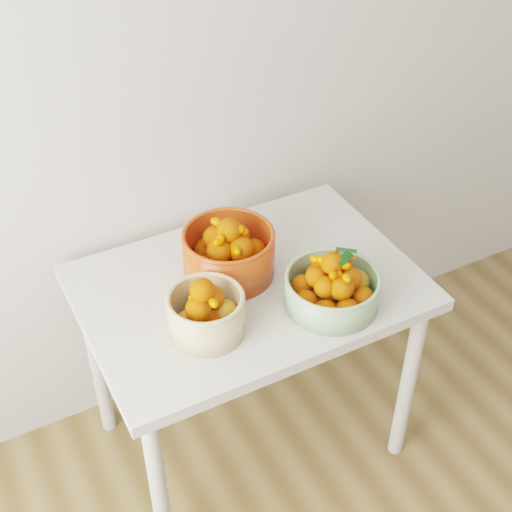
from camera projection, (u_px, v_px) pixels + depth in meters
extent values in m
cube|color=beige|center=(250.00, 31.00, 2.12)|extent=(4.00, 0.04, 2.70)
cube|color=silver|center=(249.00, 288.00, 2.16)|extent=(1.00, 0.70, 0.04)
cylinder|color=silver|center=(159.00, 493.00, 2.03)|extent=(0.05, 0.05, 0.71)
cylinder|color=silver|center=(408.00, 383.00, 2.35)|extent=(0.05, 0.05, 0.71)
cylinder|color=silver|center=(96.00, 360.00, 2.43)|extent=(0.05, 0.05, 0.71)
cylinder|color=silver|center=(316.00, 281.00, 2.75)|extent=(0.05, 0.05, 0.71)
cylinder|color=#D1B47E|center=(206.00, 315.00, 1.95)|extent=(0.24, 0.24, 0.12)
torus|color=#D1B47E|center=(205.00, 298.00, 1.91)|extent=(0.25, 0.25, 0.02)
sphere|color=#D1660C|center=(225.00, 312.00, 1.97)|extent=(0.08, 0.08, 0.08)
sphere|color=#D1660C|center=(199.00, 306.00, 1.99)|extent=(0.07, 0.07, 0.07)
sphere|color=#D1660C|center=(188.00, 324.00, 1.94)|extent=(0.08, 0.08, 0.08)
sphere|color=#D34500|center=(215.00, 330.00, 1.92)|extent=(0.07, 0.07, 0.07)
sphere|color=#D34500|center=(206.00, 318.00, 1.96)|extent=(0.07, 0.07, 0.07)
sphere|color=#D34500|center=(212.00, 297.00, 1.94)|extent=(0.07, 0.07, 0.07)
sphere|color=#D34500|center=(198.00, 309.00, 1.90)|extent=(0.07, 0.07, 0.07)
sphere|color=#D34500|center=(202.00, 290.00, 1.89)|extent=(0.07, 0.07, 0.07)
ellipsoid|color=#EE5900|center=(194.00, 299.00, 1.91)|extent=(0.04, 0.04, 0.03)
ellipsoid|color=#EE5900|center=(207.00, 288.00, 1.89)|extent=(0.05, 0.03, 0.04)
ellipsoid|color=#EE5900|center=(198.00, 288.00, 1.89)|extent=(0.04, 0.04, 0.03)
ellipsoid|color=#EE5900|center=(213.00, 303.00, 1.86)|extent=(0.03, 0.04, 0.03)
cylinder|color=#85B17D|center=(332.00, 291.00, 2.04)|extent=(0.36, 0.36, 0.10)
torus|color=#85B17D|center=(333.00, 278.00, 2.01)|extent=(0.37, 0.37, 0.01)
sphere|color=#D1660C|center=(357.00, 282.00, 2.08)|extent=(0.07, 0.07, 0.07)
sphere|color=#D34500|center=(338.00, 273.00, 2.11)|extent=(0.07, 0.07, 0.07)
sphere|color=#D34500|center=(317.00, 274.00, 2.11)|extent=(0.07, 0.07, 0.07)
sphere|color=#D34500|center=(302.00, 286.00, 2.06)|extent=(0.07, 0.07, 0.07)
sphere|color=#D34500|center=(306.00, 302.00, 2.01)|extent=(0.07, 0.07, 0.07)
sphere|color=#D34500|center=(325.00, 312.00, 1.98)|extent=(0.07, 0.07, 0.07)
sphere|color=#D34500|center=(348.00, 310.00, 1.98)|extent=(0.07, 0.07, 0.07)
sphere|color=#D34500|center=(362.00, 298.00, 2.03)|extent=(0.07, 0.07, 0.07)
sphere|color=#D34500|center=(332.00, 292.00, 2.05)|extent=(0.07, 0.07, 0.07)
sphere|color=#D34500|center=(341.00, 268.00, 2.04)|extent=(0.07, 0.07, 0.07)
sphere|color=#D34500|center=(324.00, 268.00, 2.05)|extent=(0.07, 0.07, 0.07)
sphere|color=#D34500|center=(316.00, 277.00, 2.01)|extent=(0.06, 0.06, 0.06)
sphere|color=#D34500|center=(325.00, 287.00, 1.98)|extent=(0.06, 0.06, 0.06)
sphere|color=#D34500|center=(341.00, 288.00, 1.98)|extent=(0.07, 0.07, 0.07)
sphere|color=#D34500|center=(350.00, 278.00, 2.01)|extent=(0.07, 0.07, 0.07)
sphere|color=#D34500|center=(333.00, 264.00, 1.99)|extent=(0.07, 0.07, 0.07)
ellipsoid|color=#EE5900|center=(315.00, 259.00, 2.02)|extent=(0.04, 0.04, 0.03)
ellipsoid|color=#EE5900|center=(337.00, 272.00, 1.99)|extent=(0.04, 0.04, 0.03)
ellipsoid|color=#EE5900|center=(322.00, 260.00, 1.99)|extent=(0.04, 0.04, 0.03)
ellipsoid|color=#EE5900|center=(334.00, 259.00, 2.01)|extent=(0.04, 0.04, 0.03)
ellipsoid|color=#EE5900|center=(333.00, 275.00, 1.96)|extent=(0.04, 0.04, 0.03)
ellipsoid|color=#EE5900|center=(329.00, 266.00, 2.02)|extent=(0.03, 0.04, 0.03)
ellipsoid|color=#EE5900|center=(338.00, 274.00, 1.97)|extent=(0.03, 0.04, 0.03)
ellipsoid|color=#EE5900|center=(347.00, 278.00, 1.93)|extent=(0.02, 0.03, 0.02)
ellipsoid|color=#EE5900|center=(333.00, 275.00, 1.95)|extent=(0.04, 0.04, 0.03)
ellipsoid|color=#EE5900|center=(351.00, 258.00, 2.00)|extent=(0.04, 0.03, 0.04)
ellipsoid|color=#EE5900|center=(336.00, 255.00, 2.01)|extent=(0.04, 0.04, 0.03)
ellipsoid|color=#EE5900|center=(345.00, 266.00, 1.97)|extent=(0.04, 0.04, 0.03)
ellipsoid|color=#EE5900|center=(330.00, 264.00, 1.99)|extent=(0.04, 0.04, 0.03)
ellipsoid|color=#EE5900|center=(329.00, 265.00, 2.00)|extent=(0.04, 0.04, 0.03)
ellipsoid|color=#EE5900|center=(326.00, 267.00, 2.00)|extent=(0.04, 0.04, 0.03)
ellipsoid|color=#EE5900|center=(333.00, 275.00, 1.95)|extent=(0.04, 0.04, 0.03)
cylinder|color=red|center=(229.00, 254.00, 2.14)|extent=(0.36, 0.36, 0.14)
torus|color=red|center=(228.00, 235.00, 2.09)|extent=(0.36, 0.36, 0.01)
sphere|color=#D34500|center=(253.00, 251.00, 2.18)|extent=(0.08, 0.08, 0.08)
sphere|color=#D34500|center=(231.00, 243.00, 2.22)|extent=(0.08, 0.08, 0.08)
sphere|color=#D34500|center=(206.00, 250.00, 2.19)|extent=(0.08, 0.08, 0.08)
sphere|color=#D34500|center=(204.00, 268.00, 2.12)|extent=(0.07, 0.07, 0.07)
sphere|color=#D34500|center=(227.00, 277.00, 2.09)|extent=(0.08, 0.08, 0.08)
sphere|color=#D34500|center=(252.00, 269.00, 2.12)|extent=(0.08, 0.08, 0.08)
sphere|color=#D34500|center=(229.00, 259.00, 2.15)|extent=(0.08, 0.08, 0.08)
sphere|color=#D34500|center=(237.00, 236.00, 2.14)|extent=(0.08, 0.08, 0.08)
sphere|color=#D34500|center=(216.00, 239.00, 2.13)|extent=(0.08, 0.08, 0.08)
sphere|color=#D34500|center=(219.00, 252.00, 2.08)|extent=(0.08, 0.08, 0.08)
sphere|color=#D34500|center=(241.00, 249.00, 2.09)|extent=(0.08, 0.08, 0.08)
sphere|color=#D34500|center=(229.00, 230.00, 2.08)|extent=(0.07, 0.07, 0.07)
ellipsoid|color=#EE5900|center=(238.00, 229.00, 2.07)|extent=(0.05, 0.05, 0.03)
ellipsoid|color=#EE5900|center=(230.00, 228.00, 2.11)|extent=(0.05, 0.05, 0.04)
ellipsoid|color=#EE5900|center=(220.00, 239.00, 2.05)|extent=(0.05, 0.04, 0.04)
ellipsoid|color=#EE5900|center=(230.00, 232.00, 2.07)|extent=(0.03, 0.04, 0.03)
ellipsoid|color=#EE5900|center=(237.00, 251.00, 2.05)|extent=(0.03, 0.04, 0.04)
ellipsoid|color=#EE5900|center=(224.00, 236.00, 2.11)|extent=(0.04, 0.05, 0.03)
ellipsoid|color=#EE5900|center=(218.00, 242.00, 2.04)|extent=(0.05, 0.04, 0.04)
ellipsoid|color=#EE5900|center=(228.00, 237.00, 2.08)|extent=(0.04, 0.05, 0.03)
ellipsoid|color=#EE5900|center=(235.00, 225.00, 2.14)|extent=(0.05, 0.05, 0.04)
ellipsoid|color=#EE5900|center=(243.00, 234.00, 2.11)|extent=(0.05, 0.03, 0.04)
ellipsoid|color=#EE5900|center=(239.00, 232.00, 2.10)|extent=(0.04, 0.04, 0.04)
ellipsoid|color=#EE5900|center=(216.00, 222.00, 2.10)|extent=(0.04, 0.04, 0.03)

